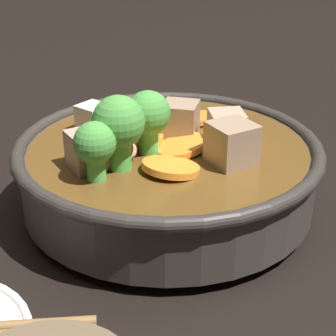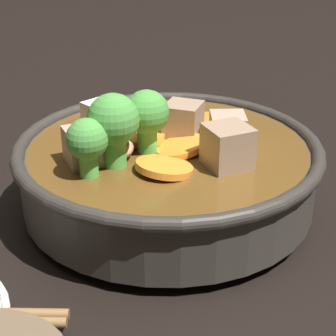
% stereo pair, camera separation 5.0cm
% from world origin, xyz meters
% --- Properties ---
extents(ground_plane, '(3.00, 3.00, 0.00)m').
position_xyz_m(ground_plane, '(0.00, 0.00, 0.00)').
color(ground_plane, black).
extents(stirfry_bowl, '(0.27, 0.27, 0.12)m').
position_xyz_m(stirfry_bowl, '(0.00, 0.00, 0.04)').
color(stirfry_bowl, '#38332D').
rests_on(stirfry_bowl, ground_plane).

